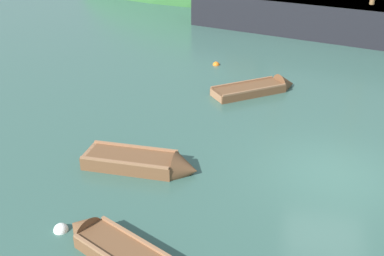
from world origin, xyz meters
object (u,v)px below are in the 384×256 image
object	(u,v)px
rowboat_far	(261,89)
rowboat_near_dock	(146,164)
rowboat_outer_right	(113,249)
buoy_white	(61,230)
buoy_orange	(216,65)
sailing_ship	(317,21)

from	to	relation	value
rowboat_far	rowboat_near_dock	world-z (taller)	rowboat_near_dock
rowboat_outer_right	buoy_white	world-z (taller)	rowboat_outer_right
rowboat_far	buoy_orange	xyz separation A→B (m)	(-2.38, 3.06, -0.10)
sailing_ship	rowboat_outer_right	xyz separation A→B (m)	(-5.34, -20.91, -0.65)
rowboat_far	buoy_white	world-z (taller)	rowboat_far
sailing_ship	rowboat_far	bearing A→B (deg)	-86.51
rowboat_far	buoy_white	xyz separation A→B (m)	(-4.20, -10.10, -0.10)
rowboat_far	rowboat_near_dock	distance (m)	7.54
rowboat_far	rowboat_outer_right	bearing A→B (deg)	-140.43
sailing_ship	rowboat_far	distance (m)	10.68
rowboat_near_dock	buoy_white	size ratio (longest dim) A/B	9.59
sailing_ship	rowboat_near_dock	xyz separation A→B (m)	(-5.65, -17.25, -0.61)
rowboat_far	buoy_orange	bearing A→B (deg)	91.57
rowboat_outer_right	buoy_white	distance (m)	1.62
sailing_ship	buoy_orange	world-z (taller)	sailing_ship
buoy_orange	rowboat_far	bearing A→B (deg)	-52.10
rowboat_far	rowboat_near_dock	size ratio (longest dim) A/B	1.05
rowboat_outer_right	rowboat_near_dock	bearing A→B (deg)	-57.60
buoy_white	buoy_orange	distance (m)	13.28
rowboat_near_dock	buoy_orange	size ratio (longest dim) A/B	10.51
rowboat_near_dock	rowboat_far	bearing A→B (deg)	68.72
sailing_ship	buoy_orange	size ratio (longest dim) A/B	54.21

